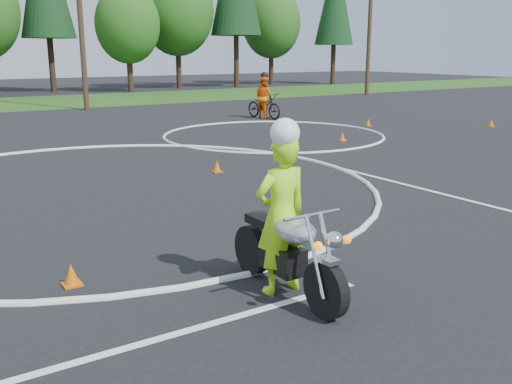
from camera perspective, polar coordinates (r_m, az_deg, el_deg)
ground at (r=10.46m, az=-9.64°, el=-3.02°), size 120.00×120.00×0.00m
course_markings at (r=15.17m, az=-8.67°, el=2.33°), size 19.05×19.05×0.12m
primary_motorcycle at (r=7.16m, az=3.22°, el=-5.90°), size 0.80×2.29×1.21m
rider_primary_grp at (r=7.12m, az=2.58°, el=-1.84°), size 0.74×0.49×2.24m
rider_second_grp at (r=26.50m, az=0.81°, el=8.98°), size 1.05×2.27×2.10m
traffic_cones at (r=18.00m, az=8.88°, el=4.55°), size 19.26×10.34×0.30m
treeline at (r=47.79m, az=-10.25°, el=18.01°), size 38.20×8.10×14.52m
utility_poles at (r=31.59m, az=-17.22°, el=17.27°), size 41.60×1.12×10.00m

